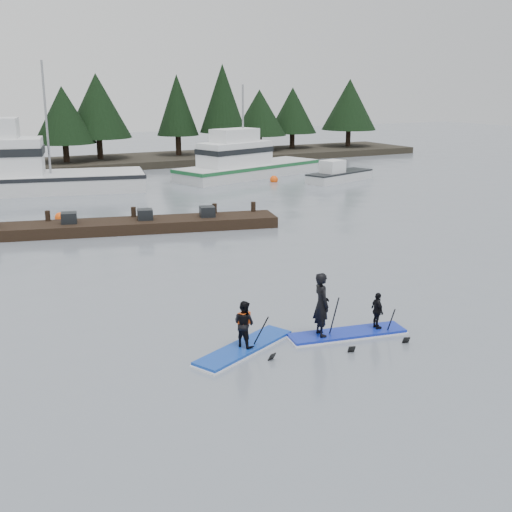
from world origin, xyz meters
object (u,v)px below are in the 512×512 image
floating_dock (114,226)px  paddleboard_solo (244,335)px  fishing_boat_large (10,182)px  fishing_boat_medium (246,170)px  paddleboard_duo (340,315)px

floating_dock → paddleboard_solo: (-0.85, -15.42, 0.18)m
fishing_boat_large → fishing_boat_medium: size_ratio=1.31×
floating_dock → paddleboard_solo: paddleboard_solo is taller
floating_dock → fishing_boat_medium: bearing=58.7°
fishing_boat_medium → paddleboard_solo: fishing_boat_medium is taller
fishing_boat_medium → floating_dock: fishing_boat_medium is taller
fishing_boat_medium → paddleboard_solo: size_ratio=3.86×
floating_dock → paddleboard_duo: size_ratio=4.60×
fishing_boat_large → fishing_boat_medium: (16.74, -0.63, -0.17)m
fishing_boat_large → paddleboard_solo: fishing_boat_large is taller
fishing_boat_large → paddleboard_duo: fishing_boat_large is taller
fishing_boat_medium → paddleboard_duo: (-12.10, -29.53, 0.13)m
paddleboard_solo → fishing_boat_large: bearing=69.1°
floating_dock → paddleboard_solo: 15.44m
paddleboard_solo → paddleboard_duo: size_ratio=0.96×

